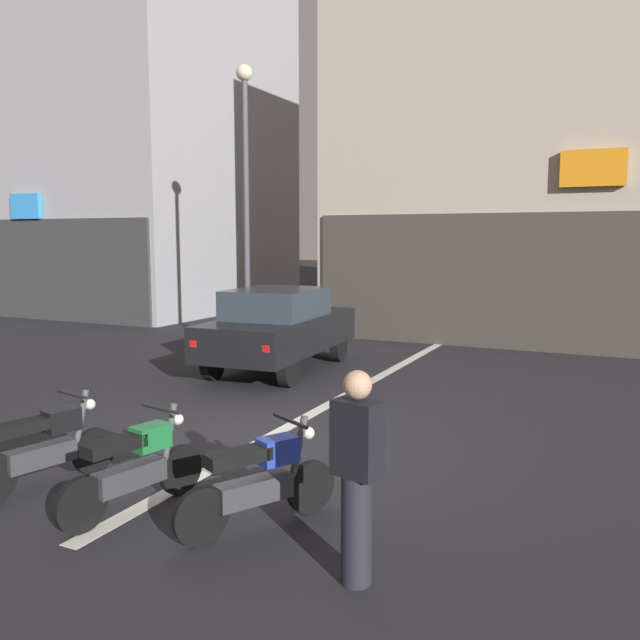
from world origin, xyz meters
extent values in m
plane|color=#232328|center=(0.00, 0.00, 0.00)|extent=(120.00, 120.00, 0.00)
cube|color=silver|center=(0.00, 6.00, 0.00)|extent=(0.20, 18.00, 0.01)
cube|color=#9E9EA3|center=(-12.32, 12.87, 9.20)|extent=(8.08, 9.16, 18.40)
cube|color=#373739|center=(-12.32, 8.24, 1.60)|extent=(7.76, 0.10, 3.20)
cube|color=#3399F2|center=(-13.25, 8.17, 3.60)|extent=(1.24, 0.16, 0.79)
cube|color=#B2A893|center=(1.66, 12.87, 5.11)|extent=(10.04, 7.86, 10.23)
cube|color=#3E3A33|center=(1.66, 8.89, 1.60)|extent=(9.64, 0.10, 3.20)
cube|color=orange|center=(3.35, 8.82, 4.13)|extent=(1.35, 0.16, 0.79)
cylinder|color=black|center=(-2.88, 5.68, 0.32)|extent=(0.22, 0.65, 0.64)
cylinder|color=black|center=(-1.34, 5.78, 0.32)|extent=(0.22, 0.65, 0.64)
cylinder|color=black|center=(-2.71, 3.08, 0.32)|extent=(0.22, 0.65, 0.64)
cylinder|color=black|center=(-1.16, 3.19, 0.32)|extent=(0.22, 0.65, 0.64)
cube|color=black|center=(-2.02, 4.43, 0.75)|extent=(2.03, 4.21, 0.66)
cube|color=#2D3842|center=(-2.01, 4.28, 1.36)|extent=(1.68, 2.07, 0.56)
cube|color=red|center=(-2.59, 2.37, 0.80)|extent=(0.14, 0.07, 0.12)
cube|color=red|center=(-1.18, 2.46, 0.80)|extent=(0.14, 0.07, 0.12)
cylinder|color=#47474C|center=(-3.72, 5.97, 3.03)|extent=(0.14, 0.14, 6.05)
sphere|color=beige|center=(-3.72, 5.97, 6.23)|extent=(0.36, 0.36, 0.36)
cylinder|color=black|center=(-1.11, -1.54, 0.26)|extent=(0.19, 0.52, 0.52)
cube|color=#38383D|center=(-1.26, -2.14, 0.37)|extent=(0.36, 0.76, 0.22)
cube|color=black|center=(-1.29, -2.30, 0.72)|extent=(0.35, 0.63, 0.12)
cube|color=black|center=(-1.20, -1.89, 0.70)|extent=(0.30, 0.40, 0.24)
cylinder|color=#4C4C51|center=(-1.15, -1.68, 0.63)|extent=(0.12, 0.25, 0.70)
cylinder|color=black|center=(-1.17, -1.76, 0.95)|extent=(0.54, 0.16, 0.04)
sphere|color=silver|center=(-1.12, -1.56, 0.80)|extent=(0.12, 0.12, 0.12)
cylinder|color=black|center=(0.14, -1.61, 0.26)|extent=(0.18, 0.52, 0.52)
cylinder|color=black|center=(-0.10, -2.73, 0.26)|extent=(0.18, 0.52, 0.52)
cube|color=#38383D|center=(0.01, -2.22, 0.37)|extent=(0.35, 0.76, 0.22)
cube|color=black|center=(-0.02, -2.37, 0.72)|extent=(0.34, 0.63, 0.12)
cube|color=#1E7238|center=(0.07, -1.97, 0.70)|extent=(0.29, 0.40, 0.24)
cylinder|color=#4C4C51|center=(0.11, -1.75, 0.63)|extent=(0.12, 0.25, 0.70)
cylinder|color=black|center=(0.10, -1.83, 0.95)|extent=(0.55, 0.15, 0.04)
sphere|color=silver|center=(0.14, -1.63, 0.80)|extent=(0.12, 0.12, 0.12)
cylinder|color=black|center=(1.57, -1.45, 0.26)|extent=(0.31, 0.49, 0.52)
cylinder|color=black|center=(1.01, -2.46, 0.26)|extent=(0.31, 0.49, 0.52)
cube|color=#38383D|center=(1.27, -2.00, 0.37)|extent=(0.53, 0.74, 0.22)
cube|color=black|center=(1.19, -2.14, 0.72)|extent=(0.48, 0.63, 0.12)
cube|color=#233DB7|center=(1.39, -1.78, 0.70)|extent=(0.37, 0.42, 0.24)
cylinder|color=#4C4C51|center=(1.49, -1.59, 0.63)|extent=(0.18, 0.24, 0.70)
cylinder|color=black|center=(1.46, -1.66, 0.95)|extent=(0.50, 0.30, 0.04)
sphere|color=silver|center=(1.55, -1.47, 0.80)|extent=(0.12, 0.12, 0.12)
cylinder|color=#23232D|center=(2.46, -2.46, 0.43)|extent=(0.24, 0.24, 0.86)
cube|color=black|center=(2.46, -2.46, 1.15)|extent=(0.40, 0.30, 0.58)
sphere|color=tan|center=(2.46, -2.46, 1.56)|extent=(0.22, 0.22, 0.22)
camera|label=1|loc=(4.26, -6.90, 2.65)|focal=36.95mm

